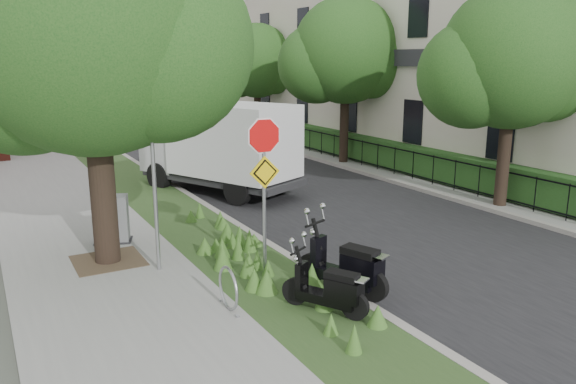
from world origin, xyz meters
The scene contains 21 objects.
ground centered at (0.00, 0.00, 0.00)m, with size 120.00×120.00×0.00m, color #4C5147.
sidewalk_near centered at (-4.25, 10.00, 0.06)m, with size 3.50×60.00×0.12m, color gray.
verge centered at (-1.50, 10.00, 0.06)m, with size 2.00×60.00×0.12m, color #2F4C20.
kerb_near centered at (-0.50, 10.00, 0.07)m, with size 0.20×60.00×0.13m, color #9E9991.
road centered at (3.00, 10.00, 0.01)m, with size 7.00×60.00×0.01m, color black.
kerb_far centered at (6.50, 10.00, 0.07)m, with size 0.20×60.00×0.13m, color #9E9991.
footpath_far centered at (8.20, 10.00, 0.06)m, with size 3.20×60.00×0.12m, color gray.
street_tree_main centered at (-4.08, 2.86, 4.80)m, with size 6.21×5.54×7.66m.
bare_post centered at (-3.20, 1.80, 2.12)m, with size 0.08×0.08×4.00m.
bike_hoop centered at (-2.70, -0.60, 0.50)m, with size 0.06×0.78×0.77m.
sign_assembly centered at (-1.40, 0.58, 2.33)m, with size 0.94×0.08×3.22m.
fence_far centered at (7.20, 10.00, 0.67)m, with size 0.04×24.00×1.00m.
hedge_far centered at (7.90, 10.00, 0.67)m, with size 1.00×24.00×1.10m, color #204318.
terrace_houses centered at (11.49, 10.00, 4.16)m, with size 7.40×26.40×8.20m.
far_tree_a centered at (6.94, 2.05, 4.13)m, with size 4.60×4.10×6.22m.
far_tree_b centered at (6.94, 10.05, 4.37)m, with size 4.83×4.31×6.56m.
far_tree_c centered at (6.94, 18.04, 3.95)m, with size 4.37×3.89×5.93m.
scooter_near centered at (-1.25, -1.63, 0.49)m, with size 0.91×1.46×0.77m.
scooter_far centered at (-0.52, -1.11, 0.57)m, with size 0.88×1.85×0.92m.
box_truck centered at (0.71, 7.83, 1.61)m, with size 4.18×5.84×2.48m.
utility_cabinet centered at (-3.62, 4.06, 0.65)m, with size 0.96×0.80×1.10m.
Camera 1 is at (-6.14, -8.83, 4.30)m, focal length 35.00 mm.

